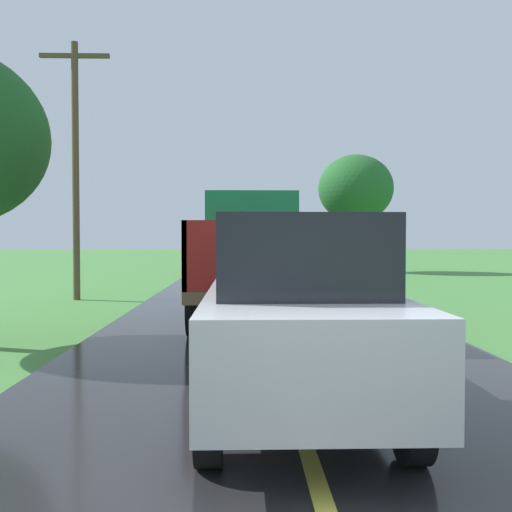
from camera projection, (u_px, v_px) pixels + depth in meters
The scene contains 5 objects.
banana_truck_near at pixel (252, 254), 12.18m from camera, with size 2.38×5.82×2.80m.
banana_truck_far at pixel (249, 246), 28.01m from camera, with size 2.38×5.81×2.80m.
utility_pole_roadside at pixel (76, 162), 16.23m from camera, with size 2.03×0.20×7.54m.
roadside_tree_near_left at pixel (356, 189), 30.20m from camera, with size 4.07×4.07×6.40m.
following_car at pixel (295, 313), 5.38m from camera, with size 1.74×4.10×1.92m.
Camera 1 is at (-0.53, -2.21, 1.79)m, focal length 38.87 mm.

